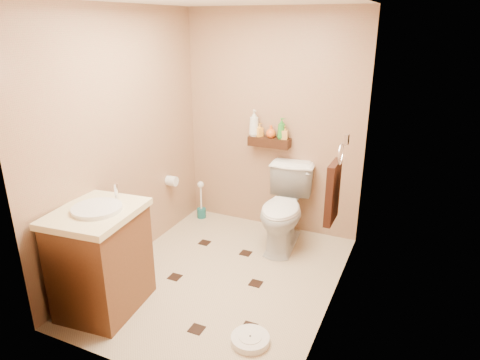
% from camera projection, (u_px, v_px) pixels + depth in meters
% --- Properties ---
extents(ground, '(2.50, 2.50, 0.00)m').
position_uv_depth(ground, '(222.00, 278.00, 3.99)').
color(ground, '#C7B492').
rests_on(ground, ground).
extents(wall_back, '(2.00, 0.04, 2.40)m').
position_uv_depth(wall_back, '(272.00, 124.00, 4.64)').
color(wall_back, '#A27F5C').
rests_on(wall_back, ground).
extents(wall_front, '(2.00, 0.04, 2.40)m').
position_uv_depth(wall_front, '(124.00, 211.00, 2.51)').
color(wall_front, '#A27F5C').
rests_on(wall_front, ground).
extents(wall_left, '(0.04, 2.50, 2.40)m').
position_uv_depth(wall_left, '(124.00, 142.00, 3.96)').
color(wall_left, '#A27F5C').
rests_on(wall_left, ground).
extents(wall_right, '(0.04, 2.50, 2.40)m').
position_uv_depth(wall_right, '(340.00, 171.00, 3.19)').
color(wall_right, '#A27F5C').
rests_on(wall_right, ground).
extents(wall_shelf, '(0.46, 0.14, 0.10)m').
position_uv_depth(wall_shelf, '(269.00, 142.00, 4.64)').
color(wall_shelf, '#3C1C10').
rests_on(wall_shelf, wall_back).
extents(floor_accents, '(1.09, 1.35, 0.01)m').
position_uv_depth(floor_accents, '(221.00, 281.00, 3.93)').
color(floor_accents, black).
rests_on(floor_accents, ground).
extents(toilet, '(0.55, 0.87, 0.84)m').
position_uv_depth(toilet, '(284.00, 209.00, 4.44)').
color(toilet, white).
rests_on(toilet, ground).
extents(vanity, '(0.66, 0.78, 1.02)m').
position_uv_depth(vanity, '(101.00, 258.00, 3.45)').
color(vanity, brown).
rests_on(vanity, ground).
extents(bathroom_scale, '(0.33, 0.33, 0.06)m').
position_uv_depth(bathroom_scale, '(250.00, 339.00, 3.18)').
color(bathroom_scale, white).
rests_on(bathroom_scale, ground).
extents(toilet_brush, '(0.11, 0.11, 0.47)m').
position_uv_depth(toilet_brush, '(201.00, 205.00, 5.17)').
color(toilet_brush, '#186063').
rests_on(toilet_brush, ground).
extents(towel_ring, '(0.12, 0.30, 0.76)m').
position_uv_depth(towel_ring, '(333.00, 190.00, 3.52)').
color(towel_ring, silver).
rests_on(towel_ring, wall_right).
extents(toilet_paper, '(0.12, 0.11, 0.12)m').
position_uv_depth(toilet_paper, '(172.00, 181.00, 4.70)').
color(toilet_paper, white).
rests_on(toilet_paper, wall_left).
extents(bottle_a, '(0.16, 0.16, 0.29)m').
position_uv_depth(bottle_a, '(254.00, 123.00, 4.64)').
color(bottle_a, silver).
rests_on(bottle_a, wall_shelf).
extents(bottle_b, '(0.09, 0.09, 0.15)m').
position_uv_depth(bottle_b, '(259.00, 130.00, 4.64)').
color(bottle_b, '#F9AB34').
rests_on(bottle_b, wall_shelf).
extents(bottle_c, '(0.15, 0.15, 0.14)m').
position_uv_depth(bottle_c, '(271.00, 131.00, 4.59)').
color(bottle_c, '#DE581A').
rests_on(bottle_c, wall_shelf).
extents(bottle_d, '(0.09, 0.09, 0.23)m').
position_uv_depth(bottle_d, '(281.00, 128.00, 4.53)').
color(bottle_d, '#2D852C').
rests_on(bottle_d, wall_shelf).
extents(bottle_e, '(0.08, 0.08, 0.15)m').
position_uv_depth(bottle_e, '(285.00, 133.00, 4.53)').
color(bottle_e, gold).
rests_on(bottle_e, wall_shelf).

